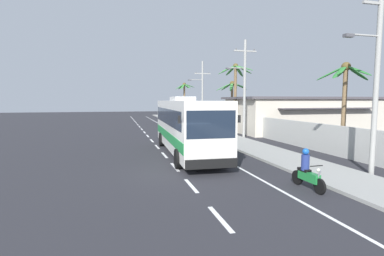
% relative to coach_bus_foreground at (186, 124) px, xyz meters
% --- Properties ---
extents(ground_plane, '(160.00, 160.00, 0.00)m').
position_rel_coach_bus_foreground_xyz_m(ground_plane, '(-1.50, -4.70, -1.97)').
color(ground_plane, '#28282D').
extents(sidewalk_kerb, '(3.20, 90.00, 0.14)m').
position_rel_coach_bus_foreground_xyz_m(sidewalk_kerb, '(5.30, 5.30, -1.90)').
color(sidewalk_kerb, '#999993').
rests_on(sidewalk_kerb, ground).
extents(lane_markings, '(3.40, 71.97, 0.01)m').
position_rel_coach_bus_foreground_xyz_m(lane_markings, '(0.42, 10.29, -1.96)').
color(lane_markings, white).
rests_on(lane_markings, ground).
extents(boundary_wall, '(0.24, 60.00, 1.93)m').
position_rel_coach_bus_foreground_xyz_m(boundary_wall, '(9.10, 9.30, -1.00)').
color(boundary_wall, '#B2B2AD').
rests_on(boundary_wall, ground).
extents(coach_bus_foreground, '(3.28, 12.00, 3.78)m').
position_rel_coach_bus_foreground_xyz_m(coach_bus_foreground, '(0.00, 0.00, 0.00)').
color(coach_bus_foreground, silver).
rests_on(coach_bus_foreground, ground).
extents(motorcycle_beside_bus, '(0.56, 1.96, 1.64)m').
position_rel_coach_bus_foreground_xyz_m(motorcycle_beside_bus, '(2.22, 8.82, -1.30)').
color(motorcycle_beside_bus, black).
rests_on(motorcycle_beside_bus, ground).
extents(motorcycle_trailing, '(0.56, 1.96, 1.61)m').
position_rel_coach_bus_foreground_xyz_m(motorcycle_trailing, '(2.89, -8.76, -1.31)').
color(motorcycle_trailing, black).
rests_on(motorcycle_trailing, ground).
extents(pedestrian_near_kerb, '(0.36, 0.36, 1.79)m').
position_rel_coach_bus_foreground_xyz_m(pedestrian_near_kerb, '(5.33, 9.89, -0.89)').
color(pedestrian_near_kerb, gold).
rests_on(pedestrian_near_kerb, sidewalk_kerb).
extents(utility_pole_nearest, '(2.87, 0.24, 8.87)m').
position_rel_coach_bus_foreground_xyz_m(utility_pole_nearest, '(7.18, -7.60, 2.75)').
color(utility_pole_nearest, '#9E9E99').
rests_on(utility_pole_nearest, ground).
extents(utility_pole_mid, '(2.92, 0.24, 8.96)m').
position_rel_coach_bus_foreground_xyz_m(utility_pole_mid, '(6.91, 6.23, 2.81)').
color(utility_pole_mid, '#9E9E99').
rests_on(utility_pole_mid, ground).
extents(utility_pole_far, '(3.16, 0.24, 8.83)m').
position_rel_coach_bus_foreground_xyz_m(utility_pole_far, '(6.97, 20.06, 2.71)').
color(utility_pole_far, '#9E9E99').
rests_on(utility_pole_far, ground).
extents(palm_nearest, '(3.33, 3.52, 5.91)m').
position_rel_coach_bus_foreground_xyz_m(palm_nearest, '(9.53, -3.12, 2.30)').
color(palm_nearest, brown).
rests_on(palm_nearest, ground).
extents(palm_second, '(3.87, 3.97, 7.45)m').
position_rel_coach_bus_foreground_xyz_m(palm_second, '(7.97, 10.73, 3.42)').
color(palm_second, brown).
rests_on(palm_second, ground).
extents(palm_third, '(4.07, 3.94, 5.85)m').
position_rel_coach_bus_foreground_xyz_m(palm_third, '(9.17, 14.57, 2.48)').
color(palm_third, brown).
rests_on(palm_third, ground).
extents(palm_fourth, '(3.46, 3.23, 6.56)m').
position_rel_coach_bus_foreground_xyz_m(palm_fourth, '(6.98, 30.83, 2.69)').
color(palm_fourth, brown).
rests_on(palm_fourth, ground).
extents(roadside_building, '(16.29, 8.97, 3.89)m').
position_rel_coach_bus_foreground_xyz_m(roadside_building, '(15.89, 10.38, -0.01)').
color(roadside_building, beige).
rests_on(roadside_building, ground).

